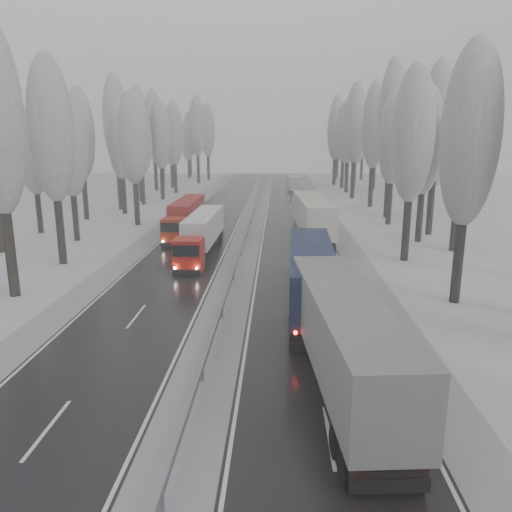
# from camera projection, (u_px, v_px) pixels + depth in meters

# --- Properties ---
(ground) EXTENTS (260.00, 260.00, 0.00)m
(ground) POSITION_uv_depth(u_px,v_px,m) (187.00, 433.00, 18.45)
(ground) COLOR silver
(ground) RESTS_ON ground
(carriageway_right) EXTENTS (7.50, 200.00, 0.03)m
(carriageway_right) POSITION_uv_depth(u_px,v_px,m) (298.00, 251.00, 47.36)
(carriageway_right) COLOR black
(carriageway_right) RESTS_ON ground
(carriageway_left) EXTENTS (7.50, 200.00, 0.03)m
(carriageway_left) POSITION_uv_depth(u_px,v_px,m) (188.00, 250.00, 47.80)
(carriageway_left) COLOR black
(carriageway_left) RESTS_ON ground
(median_slush) EXTENTS (3.00, 200.00, 0.04)m
(median_slush) POSITION_uv_depth(u_px,v_px,m) (243.00, 251.00, 47.58)
(median_slush) COLOR #9DA0A5
(median_slush) RESTS_ON ground
(shoulder_right) EXTENTS (2.40, 200.00, 0.04)m
(shoulder_right) POSITION_uv_depth(u_px,v_px,m) (350.00, 252.00, 47.15)
(shoulder_right) COLOR #9DA0A5
(shoulder_right) RESTS_ON ground
(shoulder_left) EXTENTS (2.40, 200.00, 0.04)m
(shoulder_left) POSITION_uv_depth(u_px,v_px,m) (137.00, 250.00, 48.01)
(shoulder_left) COLOR #9DA0A5
(shoulder_left) RESTS_ON ground
(median_guardrail) EXTENTS (0.12, 200.00, 0.76)m
(median_guardrail) POSITION_uv_depth(u_px,v_px,m) (243.00, 245.00, 47.43)
(median_guardrail) COLOR slate
(median_guardrail) RESTS_ON ground
(tree_16) EXTENTS (3.60, 3.60, 16.53)m
(tree_16) POSITION_uv_depth(u_px,v_px,m) (470.00, 136.00, 30.52)
(tree_16) COLOR black
(tree_16) RESTS_ON ground
(tree_18) EXTENTS (3.60, 3.60, 16.58)m
(tree_18) POSITION_uv_depth(u_px,v_px,m) (413.00, 136.00, 41.58)
(tree_18) COLOR black
(tree_18) RESTS_ON ground
(tree_19) EXTENTS (3.60, 3.60, 14.57)m
(tree_19) POSITION_uv_depth(u_px,v_px,m) (461.00, 150.00, 45.53)
(tree_19) COLOR black
(tree_19) RESTS_ON ground
(tree_20) EXTENTS (3.60, 3.60, 15.71)m
(tree_20) POSITION_uv_depth(u_px,v_px,m) (426.00, 142.00, 49.46)
(tree_20) COLOR black
(tree_20) RESTS_ON ground
(tree_21) EXTENTS (3.60, 3.60, 18.62)m
(tree_21) POSITION_uv_depth(u_px,v_px,m) (437.00, 123.00, 52.81)
(tree_21) COLOR black
(tree_21) RESTS_ON ground
(tree_22) EXTENTS (3.60, 3.60, 15.86)m
(tree_22) POSITION_uv_depth(u_px,v_px,m) (393.00, 140.00, 59.61)
(tree_22) COLOR black
(tree_22) RESTS_ON ground
(tree_23) EXTENTS (3.60, 3.60, 13.55)m
(tree_23) POSITION_uv_depth(u_px,v_px,m) (435.00, 151.00, 63.57)
(tree_23) COLOR black
(tree_23) RESTS_ON ground
(tree_24) EXTENTS (3.60, 3.60, 20.49)m
(tree_24) POSITION_uv_depth(u_px,v_px,m) (392.00, 116.00, 64.14)
(tree_24) COLOR black
(tree_24) RESTS_ON ground
(tree_25) EXTENTS (3.60, 3.60, 19.44)m
(tree_25) POSITION_uv_depth(u_px,v_px,m) (437.00, 122.00, 67.89)
(tree_25) COLOR black
(tree_25) RESTS_ON ground
(tree_26) EXTENTS (3.60, 3.60, 18.78)m
(tree_26) POSITION_uv_depth(u_px,v_px,m) (374.00, 126.00, 74.36)
(tree_26) COLOR black
(tree_26) RESTS_ON ground
(tree_27) EXTENTS (3.60, 3.60, 17.62)m
(tree_27) POSITION_uv_depth(u_px,v_px,m) (415.00, 131.00, 78.12)
(tree_27) COLOR black
(tree_27) RESTS_ON ground
(tree_28) EXTENTS (3.60, 3.60, 19.62)m
(tree_28) POSITION_uv_depth(u_px,v_px,m) (355.00, 124.00, 84.66)
(tree_28) COLOR black
(tree_28) RESTS_ON ground
(tree_29) EXTENTS (3.60, 3.60, 18.11)m
(tree_29) POSITION_uv_depth(u_px,v_px,m) (393.00, 130.00, 88.46)
(tree_29) COLOR black
(tree_29) RESTS_ON ground
(tree_30) EXTENTS (3.60, 3.60, 17.86)m
(tree_30) POSITION_uv_depth(u_px,v_px,m) (349.00, 131.00, 94.38)
(tree_30) COLOR black
(tree_30) RESTS_ON ground
(tree_31) EXTENTS (3.60, 3.60, 18.58)m
(tree_31) POSITION_uv_depth(u_px,v_px,m) (376.00, 129.00, 97.91)
(tree_31) COLOR black
(tree_31) RESTS_ON ground
(tree_32) EXTENTS (3.60, 3.60, 17.33)m
(tree_32) POSITION_uv_depth(u_px,v_px,m) (344.00, 133.00, 101.75)
(tree_32) COLOR black
(tree_32) RESTS_ON ground
(tree_33) EXTENTS (3.60, 3.60, 14.33)m
(tree_33) POSITION_uv_depth(u_px,v_px,m) (356.00, 143.00, 105.95)
(tree_33) COLOR black
(tree_33) RESTS_ON ground
(tree_34) EXTENTS (3.60, 3.60, 17.63)m
(tree_34) POSITION_uv_depth(u_px,v_px,m) (335.00, 133.00, 108.64)
(tree_34) COLOR black
(tree_34) RESTS_ON ground
(tree_35) EXTENTS (3.60, 3.60, 18.25)m
(tree_35) POSITION_uv_depth(u_px,v_px,m) (375.00, 131.00, 112.05)
(tree_35) COLOR black
(tree_35) RESTS_ON ground
(tree_36) EXTENTS (3.60, 3.60, 20.23)m
(tree_36) POSITION_uv_depth(u_px,v_px,m) (337.00, 126.00, 117.76)
(tree_36) COLOR black
(tree_36) RESTS_ON ground
(tree_37) EXTENTS (3.60, 3.60, 16.37)m
(tree_37) POSITION_uv_depth(u_px,v_px,m) (363.00, 136.00, 121.93)
(tree_37) COLOR black
(tree_37) RESTS_ON ground
(tree_38) EXTENTS (3.60, 3.60, 17.97)m
(tree_38) POSITION_uv_depth(u_px,v_px,m) (338.00, 132.00, 128.28)
(tree_38) COLOR black
(tree_38) RESTS_ON ground
(tree_39) EXTENTS (3.60, 3.60, 16.19)m
(tree_39) POSITION_uv_depth(u_px,v_px,m) (347.00, 137.00, 132.32)
(tree_39) COLOR black
(tree_39) RESTS_ON ground
(tree_58) EXTENTS (3.60, 3.60, 17.21)m
(tree_58) POSITION_uv_depth(u_px,v_px,m) (51.00, 131.00, 40.34)
(tree_58) COLOR black
(tree_58) RESTS_ON ground
(tree_60) EXTENTS (3.60, 3.60, 14.84)m
(tree_60) POSITION_uv_depth(u_px,v_px,m) (69.00, 147.00, 50.16)
(tree_60) COLOR black
(tree_60) RESTS_ON ground
(tree_61) EXTENTS (3.60, 3.60, 13.95)m
(tree_61) POSITION_uv_depth(u_px,v_px,m) (33.00, 152.00, 54.42)
(tree_61) COLOR black
(tree_61) RESTS_ON ground
(tree_62) EXTENTS (3.60, 3.60, 16.04)m
(tree_62) POSITION_uv_depth(u_px,v_px,m) (133.00, 139.00, 59.07)
(tree_62) COLOR black
(tree_62) RESTS_ON ground
(tree_63) EXTENTS (3.60, 3.60, 16.88)m
(tree_63) POSITION_uv_depth(u_px,v_px,m) (80.00, 134.00, 63.17)
(tree_63) COLOR black
(tree_63) RESTS_ON ground
(tree_64) EXTENTS (3.60, 3.60, 15.42)m
(tree_64) POSITION_uv_depth(u_px,v_px,m) (121.00, 141.00, 68.08)
(tree_64) COLOR black
(tree_64) RESTS_ON ground
(tree_65) EXTENTS (3.60, 3.60, 19.48)m
(tree_65) POSITION_uv_depth(u_px,v_px,m) (116.00, 123.00, 71.43)
(tree_65) COLOR black
(tree_65) RESTS_ON ground
(tree_66) EXTENTS (3.60, 3.60, 15.23)m
(tree_66) POSITION_uv_depth(u_px,v_px,m) (140.00, 141.00, 77.45)
(tree_66) COLOR black
(tree_66) RESTS_ON ground
(tree_67) EXTENTS (3.60, 3.60, 17.09)m
(tree_67) POSITION_uv_depth(u_px,v_px,m) (138.00, 134.00, 81.12)
(tree_67) COLOR black
(tree_67) RESTS_ON ground
(tree_68) EXTENTS (3.60, 3.60, 16.65)m
(tree_68) POSITION_uv_depth(u_px,v_px,m) (160.00, 135.00, 83.74)
(tree_68) COLOR black
(tree_68) RESTS_ON ground
(tree_69) EXTENTS (3.60, 3.60, 19.35)m
(tree_69) POSITION_uv_depth(u_px,v_px,m) (138.00, 125.00, 87.43)
(tree_69) COLOR black
(tree_69) RESTS_ON ground
(tree_70) EXTENTS (3.60, 3.60, 17.09)m
(tree_70) POSITION_uv_depth(u_px,v_px,m) (174.00, 134.00, 93.45)
(tree_70) COLOR black
(tree_70) RESTS_ON ground
(tree_71) EXTENTS (3.60, 3.60, 19.61)m
(tree_71) POSITION_uv_depth(u_px,v_px,m) (154.00, 126.00, 97.16)
(tree_71) COLOR black
(tree_71) RESTS_ON ground
(tree_72) EXTENTS (3.60, 3.60, 15.11)m
(tree_72) POSITION_uv_depth(u_px,v_px,m) (171.00, 140.00, 102.93)
(tree_72) COLOR black
(tree_72) RESTS_ON ground
(tree_73) EXTENTS (3.60, 3.60, 17.22)m
(tree_73) POSITION_uv_depth(u_px,v_px,m) (161.00, 134.00, 106.62)
(tree_73) COLOR black
(tree_73) RESTS_ON ground
(tree_74) EXTENTS (3.60, 3.60, 19.68)m
(tree_74) POSITION_uv_depth(u_px,v_px,m) (197.00, 127.00, 112.57)
(tree_74) COLOR black
(tree_74) RESTS_ON ground
(tree_75) EXTENTS (3.60, 3.60, 18.60)m
(tree_75) POSITION_uv_depth(u_px,v_px,m) (161.00, 130.00, 117.00)
(tree_75) COLOR black
(tree_75) RESTS_ON ground
(tree_76) EXTENTS (3.60, 3.60, 18.55)m
(tree_76) POSITION_uv_depth(u_px,v_px,m) (208.00, 130.00, 121.81)
(tree_76) COLOR black
(tree_76) RESTS_ON ground
(tree_77) EXTENTS (3.60, 3.60, 14.32)m
(tree_77) POSITION_uv_depth(u_px,v_px,m) (188.00, 142.00, 126.57)
(tree_77) COLOR black
(tree_77) RESTS_ON ground
(tree_78) EXTENTS (3.60, 3.60, 19.55)m
(tree_78) POSITION_uv_depth(u_px,v_px,m) (197.00, 128.00, 128.21)
(tree_78) COLOR black
(tree_78) RESTS_ON ground
(tree_79) EXTENTS (3.60, 3.60, 17.07)m
(tree_79) POSITION_uv_depth(u_px,v_px,m) (190.00, 134.00, 132.58)
(tree_79) COLOR black
(tree_79) RESTS_ON ground
(truck_grey_tarp) EXTENTS (4.16, 17.13, 4.36)m
(truck_grey_tarp) POSITION_uv_depth(u_px,v_px,m) (339.00, 328.00, 21.81)
(truck_grey_tarp) COLOR #504F54
(truck_grey_tarp) RESTS_ON ground
(truck_blue_box) EXTENTS (3.03, 16.28, 4.16)m
(truck_blue_box) POSITION_uv_depth(u_px,v_px,m) (311.00, 271.00, 31.45)
(truck_blue_box) COLOR #1B1F45
(truck_blue_box) RESTS_ON ground
(truck_cream_box) EXTENTS (3.76, 17.83, 4.54)m
(truck_cream_box) POSITION_uv_depth(u_px,v_px,m) (311.00, 215.00, 52.08)
(truck_cream_box) COLOR #AEA79A
(truck_cream_box) RESTS_ON ground
(box_truck_distant) EXTENTS (2.77, 7.92, 2.92)m
(box_truck_distant) POSITION_uv_depth(u_px,v_px,m) (294.00, 183.00, 100.53)
(box_truck_distant) COLOR silver
(box_truck_distant) RESTS_ON ground
(truck_red_white) EXTENTS (2.45, 14.29, 3.65)m
(truck_red_white) POSITION_uv_depth(u_px,v_px,m) (202.00, 231.00, 45.96)
(truck_red_white) COLOR #A81209
(truck_red_white) RESTS_ON ground
(truck_red_red) EXTENTS (2.31, 14.35, 3.68)m
(truck_red_red) POSITION_uv_depth(u_px,v_px,m) (186.00, 214.00, 55.66)
(truck_red_red) COLOR #9C2008
(truck_red_red) RESTS_ON ground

